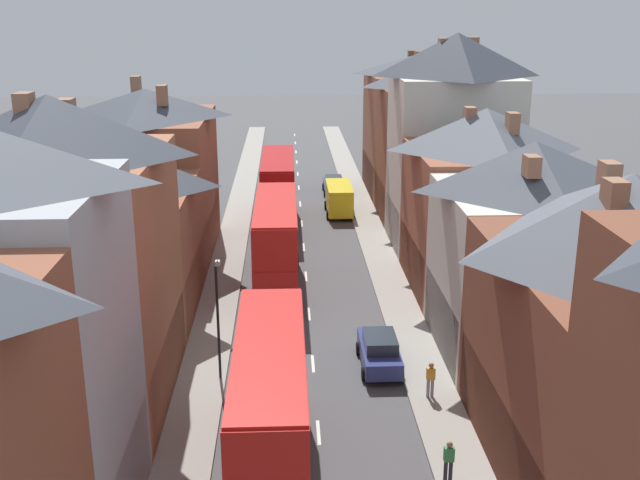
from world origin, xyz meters
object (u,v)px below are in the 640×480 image
Objects in this scene: car_near_silver at (379,350)px; pedestrian_mid_left at (431,378)px; double_decker_bus_mid_street at (278,189)px; pedestrian_near_right at (449,459)px; car_parked_left_a at (334,185)px; street_lamp at (218,313)px; double_decker_bus_far_approaching at (276,243)px; car_parked_right_a at (279,182)px; delivery_van at (339,198)px; double_decker_bus_lead at (270,409)px.

car_near_silver is 3.64m from pedestrian_mid_left.
double_decker_bus_mid_street reaches higher than pedestrian_near_right.
car_parked_left_a is (4.91, 9.80, -2.01)m from double_decker_bus_mid_street.
car_near_silver is at bearing 6.48° from street_lamp.
car_parked_left_a is at bearing 78.13° from street_lamp.
car_parked_right_a is at bearing 89.98° from double_decker_bus_far_approaching.
pedestrian_near_right is at bearing -94.64° from pedestrian_mid_left.
car_parked_left_a is at bearing 91.75° from pedestrian_near_right.
delivery_van is (4.91, 2.78, -1.48)m from double_decker_bus_mid_street.
double_decker_bus_mid_street reaches higher than car_parked_right_a.
car_parked_right_a is 39.28m from pedestrian_mid_left.
street_lamp is (-7.35, -0.84, 2.40)m from car_near_silver.
car_parked_left_a is (4.91, 23.53, -2.01)m from double_decker_bus_far_approaching.
pedestrian_near_right and pedestrian_mid_left have the same top height.
car_parked_left_a is at bearing -16.08° from car_parked_right_a.
car_parked_right_a is at bearing 97.85° from car_near_silver.
double_decker_bus_lead is at bearing -96.57° from car_parked_left_a.
car_parked_right_a is at bearing 86.15° from street_lamp.
double_decker_bus_far_approaching is 6.71× the size of pedestrian_mid_left.
double_decker_bus_mid_street is at bearing 90.00° from double_decker_bus_lead.
car_parked_right_a is 0.88× the size of delivery_van.
street_lamp is (-2.44, -25.17, 0.43)m from double_decker_bus_mid_street.
pedestrian_near_right is at bearing -43.78° from street_lamp.
car_parked_right_a is 2.85× the size of pedestrian_mid_left.
double_decker_bus_mid_street reaches higher than car_near_silver.
pedestrian_mid_left is (6.72, -27.49, -1.78)m from double_decker_bus_mid_street.
double_decker_bus_far_approaching is at bearing 107.51° from pedestrian_near_right.
pedestrian_mid_left reaches higher than car_parked_right_a.
double_decker_bus_lead is 6.52m from pedestrian_near_right.
double_decker_bus_lead reaches higher than car_parked_left_a.
double_decker_bus_lead is at bearing -120.03° from car_near_silver.
street_lamp is (-2.44, -11.44, 0.43)m from double_decker_bus_far_approaching.
double_decker_bus_far_approaching is at bearing 90.00° from double_decker_bus_lead.
double_decker_bus_mid_street is 6.71× the size of pedestrian_mid_left.
pedestrian_near_right is 1.00× the size of pedestrian_mid_left.
double_decker_bus_mid_street is 28.35m from pedestrian_mid_left.
pedestrian_mid_left is 0.29× the size of street_lamp.
car_near_silver is 34.14m from car_parked_left_a.
car_parked_left_a is 5.10m from car_parked_right_a.
car_near_silver reaches higher than car_parked_left_a.
pedestrian_mid_left is at bearing 38.48° from double_decker_bus_lead.
pedestrian_near_right is 6.02m from pedestrian_mid_left.
car_near_silver is 2.64× the size of pedestrian_mid_left.
double_decker_bus_mid_street is 1.00× the size of double_decker_bus_far_approaching.
car_parked_left_a is at bearing 83.43° from double_decker_bus_lead.
car_near_silver is at bearing -65.16° from double_decker_bus_far_approaching.
double_decker_bus_mid_street and double_decker_bus_far_approaching have the same top height.
street_lamp reaches higher than car_parked_right_a.
delivery_van is at bearing 90.00° from car_near_silver.
double_decker_bus_far_approaching is 2.35× the size of car_parked_right_a.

